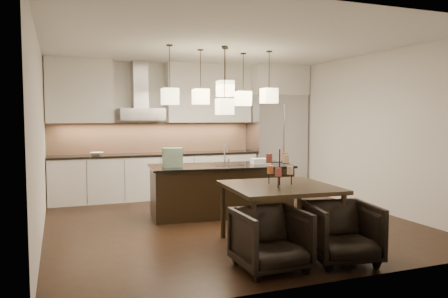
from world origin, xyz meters
name	(u,v)px	position (x,y,z in m)	size (l,w,h in m)	color
floor	(228,222)	(0.00, 0.00, -0.01)	(5.50, 5.50, 0.02)	black
ceiling	(229,43)	(0.00, 0.00, 2.81)	(5.50, 5.50, 0.02)	white
wall_back	(182,129)	(0.00, 2.76, 1.40)	(5.50, 0.02, 2.80)	silver
wall_front	(331,145)	(0.00, -2.76, 1.40)	(5.50, 0.02, 2.80)	silver
wall_left	(39,137)	(-2.76, 0.00, 1.40)	(0.02, 5.50, 2.80)	silver
wall_right	(371,132)	(2.76, 0.00, 1.40)	(0.02, 5.50, 2.80)	silver
refrigerator	(276,143)	(2.10, 2.38, 1.07)	(1.20, 0.72, 2.15)	#B7B7BA
fridge_panel	(277,81)	(2.10, 2.38, 2.47)	(1.26, 0.72, 0.65)	silver
lower_cabinets	(157,177)	(-0.62, 2.43, 0.44)	(4.21, 0.62, 0.88)	silver
countertop	(157,154)	(-0.62, 2.43, 0.90)	(4.21, 0.66, 0.04)	black
backsplash	(154,137)	(-0.62, 2.73, 1.24)	(4.21, 0.02, 0.63)	tan
upper_cab_left	(79,91)	(-2.10, 2.57, 2.17)	(1.25, 0.35, 1.25)	silver
upper_cab_right	(209,93)	(0.55, 2.57, 2.17)	(1.86, 0.35, 1.25)	silver
hood_canopy	(141,114)	(-0.93, 2.48, 1.72)	(0.90, 0.52, 0.24)	#B7B7BA
hood_chimney	(140,85)	(-0.93, 2.59, 2.32)	(0.30, 0.28, 0.96)	#B7B7BA
fruit_bowl	(97,154)	(-1.82, 2.38, 0.95)	(0.26, 0.26, 0.06)	silver
island_body	(221,191)	(0.07, 0.53, 0.41)	(2.31, 0.93, 0.81)	black
island_top	(221,166)	(0.07, 0.53, 0.83)	(2.39, 1.00, 0.04)	black
faucet	(225,154)	(0.17, 0.61, 1.03)	(0.09, 0.22, 0.35)	silver
tote_bag	(172,158)	(-0.78, 0.53, 1.01)	(0.31, 0.17, 0.31)	#1B5833
food_container	(261,161)	(0.79, 0.48, 0.90)	(0.31, 0.22, 0.09)	silver
dining_table	(279,216)	(0.14, -1.45, 0.40)	(1.32, 1.32, 0.79)	black
candelabra	(280,167)	(0.14, -1.45, 1.03)	(0.38, 0.38, 0.47)	black
candle_a	(290,170)	(0.28, -1.46, 0.98)	(0.08, 0.08, 0.11)	beige
candle_b	(270,170)	(0.07, -1.32, 0.98)	(0.08, 0.08, 0.11)	orange
candle_c	(278,172)	(0.05, -1.57, 0.98)	(0.08, 0.08, 0.11)	#943B36
candle_d	(285,157)	(0.26, -1.36, 1.15)	(0.08, 0.08, 0.11)	orange
candle_e	(269,158)	(0.00, -1.42, 1.15)	(0.08, 0.08, 0.11)	#943B36
candle_f	(286,158)	(0.15, -1.59, 1.15)	(0.08, 0.08, 0.11)	beige
armchair_left	(270,239)	(-0.38, -2.21, 0.34)	(0.72, 0.74, 0.68)	black
armchair_right	(342,232)	(0.51, -2.27, 0.34)	(0.74, 0.76, 0.69)	black
pendant_a	(170,96)	(-0.84, 0.40, 1.99)	(0.24, 0.24, 0.26)	beige
pendant_b	(201,97)	(-0.24, 0.68, 2.01)	(0.24, 0.24, 0.26)	beige
pendant_c	(225,89)	(0.08, 0.35, 2.13)	(0.24, 0.24, 0.26)	beige
pendant_d	(243,99)	(0.60, 0.81, 2.00)	(0.24, 0.24, 0.26)	beige
pendant_e	(269,96)	(0.92, 0.42, 2.03)	(0.24, 0.24, 0.26)	beige
pendant_f	(225,107)	(0.01, 0.21, 1.84)	(0.24, 0.24, 0.26)	beige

